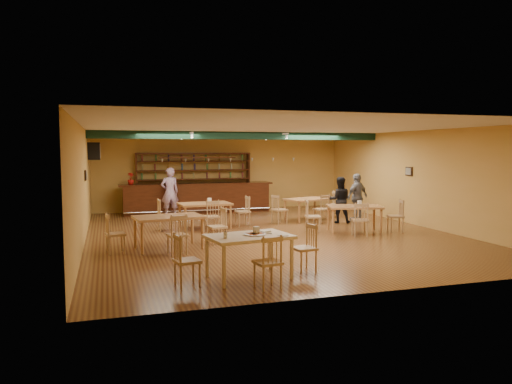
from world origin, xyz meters
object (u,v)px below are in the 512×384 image
object	(u,v)px
bar_counter	(197,198)
patron_right_a	(339,200)
patron_bar	(170,192)
dining_table_a	(205,216)
dining_table_b	(307,209)
near_table	(249,257)
dining_table_d	(354,219)
dining_table_c	(169,232)

from	to	relation	value
bar_counter	patron_right_a	bearing A→B (deg)	-44.11
patron_bar	dining_table_a	bearing A→B (deg)	96.00
dining_table_b	near_table	size ratio (longest dim) A/B	0.99
bar_counter	dining_table_d	size ratio (longest dim) A/B	3.76
dining_table_b	patron_right_a	distance (m)	1.19
dining_table_b	dining_table_c	bearing A→B (deg)	-164.20
bar_counter	dining_table_d	world-z (taller)	bar_counter
dining_table_d	near_table	size ratio (longest dim) A/B	1.01
bar_counter	dining_table_a	size ratio (longest dim) A/B	3.72
near_table	bar_counter	bearing A→B (deg)	75.96
dining_table_b	dining_table_d	world-z (taller)	dining_table_d
dining_table_b	dining_table_d	xyz separation A→B (m)	(0.41, -2.52, 0.01)
dining_table_a	near_table	distance (m)	5.97
bar_counter	dining_table_b	bearing A→B (deg)	-43.89
near_table	dining_table_d	bearing A→B (deg)	33.07
dining_table_a	bar_counter	bearing A→B (deg)	79.18
dining_table_b	near_table	xyz separation A→B (m)	(-3.98, -6.55, 0.03)
bar_counter	dining_table_c	bearing A→B (deg)	-106.12
dining_table_a	patron_right_a	xyz separation A→B (m)	(4.45, -0.21, 0.37)
dining_table_c	patron_bar	xyz separation A→B (m)	(0.74, 5.66, 0.48)
dining_table_c	patron_right_a	xyz separation A→B (m)	(5.89, 2.59, 0.35)
bar_counter	patron_bar	world-z (taller)	patron_bar
dining_table_d	bar_counter	bearing A→B (deg)	138.68
dining_table_a	patron_right_a	world-z (taller)	patron_right_a
patron_bar	patron_right_a	size ratio (longest dim) A/B	1.17
patron_right_a	dining_table_d	bearing A→B (deg)	98.01
dining_table_c	near_table	bearing A→B (deg)	-78.82
dining_table_b	patron_bar	size ratio (longest dim) A/B	0.85
patron_bar	dining_table_d	bearing A→B (deg)	126.94
dining_table_a	dining_table_c	world-z (taller)	dining_table_c
dining_table_b	dining_table_c	size ratio (longest dim) A/B	0.93
dining_table_b	patron_bar	bearing A→B (deg)	134.59
dining_table_a	dining_table_d	distance (m)	4.49
dining_table_b	dining_table_a	bearing A→B (deg)	171.28
near_table	dining_table_a	bearing A→B (deg)	77.28
dining_table_d	dining_table_b	bearing A→B (deg)	115.02
dining_table_c	dining_table_a	bearing A→B (deg)	54.67
dining_table_b	dining_table_c	xyz separation A→B (m)	(-5.09, -3.39, 0.03)
near_table	patron_right_a	bearing A→B (deg)	40.77
patron_right_a	near_table	bearing A→B (deg)	71.13
dining_table_a	near_table	xyz separation A→B (m)	(-0.34, -5.96, 0.02)
dining_table_c	patron_right_a	size ratio (longest dim) A/B	1.06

